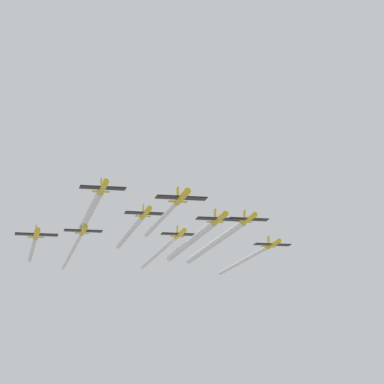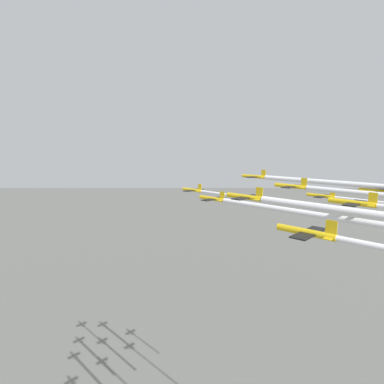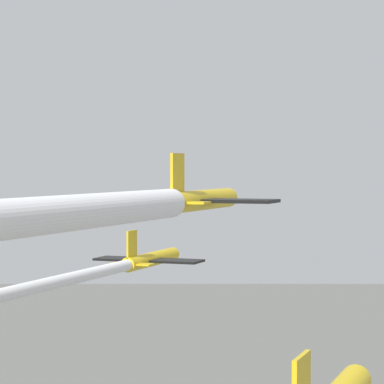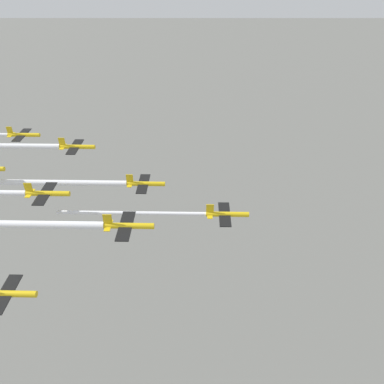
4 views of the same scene
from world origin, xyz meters
name	(u,v)px [view 4 (image 4 of 4)]	position (x,y,z in m)	size (l,w,h in m)	color
jet_0	(226,214)	(-36.09, 19.63, 121.53)	(7.41, 7.44, 2.88)	gold
jet_1	(144,184)	(-40.97, 39.42, 121.97)	(7.41, 7.44, 2.88)	gold
jet_2	(127,226)	(-55.76, 24.97, 126.61)	(7.41, 7.44, 2.88)	gold
jet_3	(76,147)	(-45.86, 59.21, 125.74)	(7.41, 7.44, 2.88)	gold
jet_4	(46,193)	(-60.64, 44.77, 126.05)	(7.41, 7.44, 2.88)	gold
jet_5	(7,294)	(-75.43, 30.32, 121.10)	(7.41, 7.44, 2.88)	gold
jet_6	(23,135)	(-50.74, 79.00, 123.89)	(7.41, 7.44, 2.88)	gold
smoke_trail_0	(131,213)	(-49.36, 33.21, 121.49)	(21.60, 22.08, 0.78)	white
smoke_trail_1	(31,183)	(-58.82, 57.69, 121.92)	(31.13, 31.82, 1.30)	white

